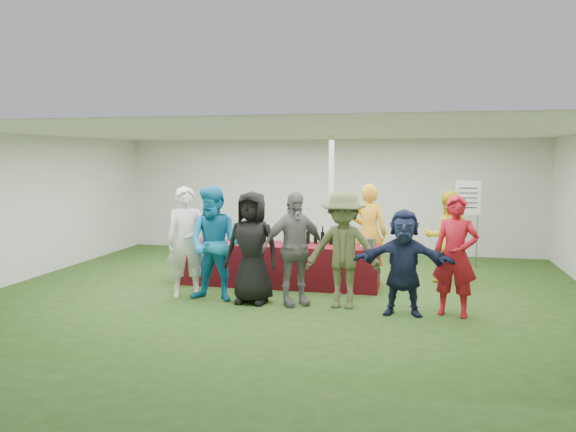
% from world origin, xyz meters
% --- Properties ---
extents(ground, '(60.00, 60.00, 0.00)m').
position_xyz_m(ground, '(0.00, 0.00, 0.00)').
color(ground, '#284719').
rests_on(ground, ground).
extents(tent, '(10.00, 10.00, 10.00)m').
position_xyz_m(tent, '(0.50, 1.20, 1.35)').
color(tent, white).
rests_on(tent, ground).
extents(serving_table, '(3.60, 0.80, 0.75)m').
position_xyz_m(serving_table, '(-0.33, 0.26, 0.38)').
color(serving_table, '#540D0E').
rests_on(serving_table, ground).
extents(wine_bottles, '(0.88, 0.14, 0.32)m').
position_xyz_m(wine_bottles, '(0.34, 0.40, 0.87)').
color(wine_bottles, black).
rests_on(wine_bottles, serving_table).
extents(wine_glasses, '(1.16, 0.09, 0.16)m').
position_xyz_m(wine_glasses, '(-1.19, -0.01, 0.86)').
color(wine_glasses, silver).
rests_on(wine_glasses, serving_table).
extents(water_bottle, '(0.07, 0.07, 0.23)m').
position_xyz_m(water_bottle, '(-0.22, 0.34, 0.85)').
color(water_bottle, silver).
rests_on(water_bottle, serving_table).
extents(bar_towel, '(0.25, 0.18, 0.03)m').
position_xyz_m(bar_towel, '(1.28, 0.31, 0.77)').
color(bar_towel, white).
rests_on(bar_towel, serving_table).
extents(dump_bucket, '(0.23, 0.23, 0.18)m').
position_xyz_m(dump_bucket, '(1.32, 0.04, 0.84)').
color(dump_bucket, slate).
rests_on(dump_bucket, serving_table).
extents(wine_list_sign, '(0.50, 0.03, 1.80)m').
position_xyz_m(wine_list_sign, '(3.11, 2.67, 1.32)').
color(wine_list_sign, slate).
rests_on(wine_list_sign, ground).
extents(staff_pourer, '(0.71, 0.52, 1.80)m').
position_xyz_m(staff_pourer, '(1.24, 0.87, 0.90)').
color(staff_pourer, gold).
rests_on(staff_pourer, ground).
extents(staff_back, '(0.89, 0.73, 1.67)m').
position_xyz_m(staff_back, '(2.63, 1.15, 0.84)').
color(staff_back, gold).
rests_on(staff_back, ground).
extents(customer_0, '(0.78, 0.67, 1.81)m').
position_xyz_m(customer_0, '(-1.58, -0.85, 0.90)').
color(customer_0, silver).
rests_on(customer_0, ground).
extents(customer_1, '(0.95, 0.77, 1.83)m').
position_xyz_m(customer_1, '(-1.04, -0.99, 0.92)').
color(customer_1, '#137AB2').
rests_on(customer_1, ground).
extents(customer_2, '(0.90, 0.63, 1.76)m').
position_xyz_m(customer_2, '(-0.42, -1.00, 0.88)').
color(customer_2, black).
rests_on(customer_2, ground).
extents(customer_3, '(1.10, 0.93, 1.76)m').
position_xyz_m(customer_3, '(0.24, -0.96, 0.88)').
color(customer_3, slate).
rests_on(customer_3, ground).
extents(customer_4, '(1.18, 0.72, 1.77)m').
position_xyz_m(customer_4, '(1.00, -0.96, 0.89)').
color(customer_4, '#484F2C').
rests_on(customer_4, ground).
extents(customer_5, '(1.43, 0.47, 1.54)m').
position_xyz_m(customer_5, '(1.90, -1.16, 0.77)').
color(customer_5, '#161E3B').
rests_on(customer_5, ground).
extents(customer_6, '(0.72, 0.56, 1.75)m').
position_xyz_m(customer_6, '(2.63, -1.05, 0.87)').
color(customer_6, '#A3111C').
rests_on(customer_6, ground).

